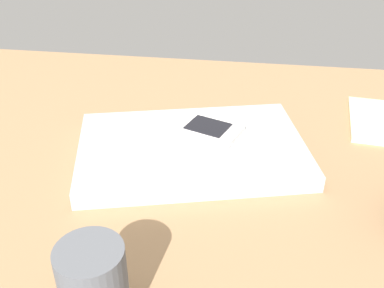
{
  "coord_description": "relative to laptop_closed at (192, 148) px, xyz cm",
  "views": [
    {
      "loc": [
        16.68,
        -59.08,
        42.61
      ],
      "look_at": [
        8.07,
        0.44,
        5.0
      ],
      "focal_mm": 43.08,
      "sensor_mm": 36.0,
      "label": 1
    }
  ],
  "objects": [
    {
      "name": "laptop_closed",
      "position": [
        0.0,
        0.0,
        0.0
      ],
      "size": [
        38.77,
        30.24,
        2.56
      ],
      "primitive_type": "cube",
      "rotation": [
        0.0,
        0.0,
        0.26
      ],
      "color": "#B7BABC",
      "rests_on": "desk_surface"
    },
    {
      "name": "notepad",
      "position": [
        31.59,
        14.62,
        -0.88
      ],
      "size": [
        12.84,
        16.94,
        0.8
      ],
      "primitive_type": "cube",
      "rotation": [
        0.0,
        0.0,
        -0.11
      ],
      "color": "#F2EDB2",
      "rests_on": "desk_surface"
    },
    {
      "name": "cell_phone_on_laptop",
      "position": [
        2.08,
        3.24,
        1.76
      ],
      "size": [
        11.75,
        9.44,
        1.03
      ],
      "color": "silver",
      "rests_on": "laptop_closed"
    },
    {
      "name": "desk_surface",
      "position": [
        -8.07,
        -0.44,
        -2.78
      ],
      "size": [
        120.0,
        80.0,
        3.0
      ],
      "primitive_type": "cube",
      "color": "#9E7751",
      "rests_on": "ground"
    },
    {
      "name": "pen_cup",
      "position": [
        -4.83,
        -31.43,
        3.61
      ],
      "size": [
        6.54,
        6.54,
        9.78
      ],
      "primitive_type": "cylinder",
      "color": "#595B60",
      "rests_on": "desk_surface"
    }
  ]
}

